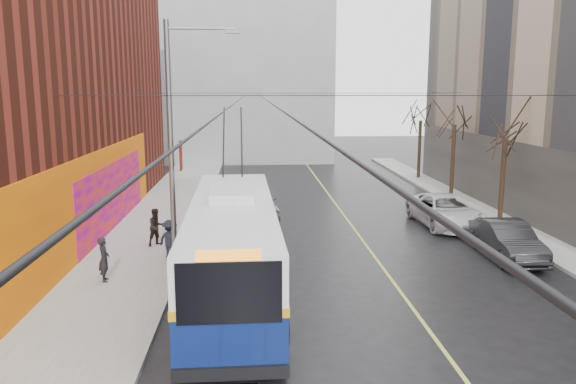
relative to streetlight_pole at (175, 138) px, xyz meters
name	(u,v)px	position (x,y,z in m)	size (l,w,h in m)	color
sidewalk_left	(140,250)	(-1.86, 2.00, -4.77)	(4.00, 60.00, 0.15)	gray
sidewalk_right	(540,243)	(15.14, 2.00, -4.77)	(2.00, 60.00, 0.15)	gray
lane_line	(359,236)	(7.64, 4.00, -4.84)	(0.12, 50.00, 0.01)	#BFB74C
building_far	(224,64)	(0.14, 34.99, 4.17)	(20.50, 12.10, 18.00)	gray
streetlight_pole	(175,138)	(0.00, 0.00, 0.00)	(2.65, 0.60, 9.00)	slate
catenary_wires	(270,97)	(3.60, 4.77, 1.40)	(18.00, 60.00, 0.22)	black
tree_near	(506,123)	(15.14, 6.00, 0.13)	(3.20, 3.20, 6.40)	black
tree_mid	(455,112)	(15.14, 13.00, 0.41)	(3.20, 3.20, 6.68)	black
tree_far	(421,110)	(15.14, 20.00, 0.30)	(3.20, 3.20, 6.57)	black
pigeons_flying	(288,84)	(4.09, -0.69, 1.91)	(3.10, 3.54, 2.44)	slate
trolleybus	(233,244)	(2.14, -2.95, -3.22)	(3.12, 12.46, 5.87)	#0B1954
parked_car_b	(507,240)	(12.78, 0.13, -4.11)	(1.57, 4.49, 1.48)	#27272A
parked_car_c	(445,211)	(12.19, 5.60, -4.09)	(2.51, 5.44, 1.51)	silver
following_car	(256,202)	(2.95, 8.07, -4.02)	(1.95, 4.84, 1.65)	#A3A3A8
pedestrian_a	(104,259)	(-2.25, -2.01, -3.93)	(0.56, 0.37, 1.53)	black
pedestrian_b	(157,227)	(-1.22, 2.41, -3.91)	(0.76, 0.59, 1.57)	black
pedestrian_c	(170,240)	(-0.36, 0.28, -3.91)	(1.01, 0.58, 1.57)	black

